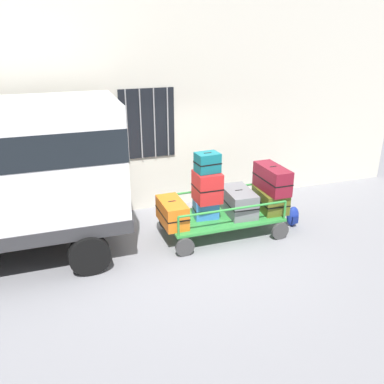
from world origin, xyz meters
TOP-DOWN VIEW (x-y plane):
  - ground_plane at (0.00, 0.00)m, footprint 40.00×40.00m
  - building_wall at (-0.00, 2.24)m, footprint 12.00×0.38m
  - luggage_cart at (0.50, 0.34)m, footprint 2.35×1.23m
  - cart_railing at (0.50, 0.34)m, footprint 2.24×1.10m
  - suitcase_left_bottom at (-0.56, 0.34)m, footprint 0.45×0.88m
  - suitcase_midleft_bottom at (0.15, 0.38)m, footprint 0.50×0.38m
  - suitcase_midleft_middle at (0.15, 0.32)m, footprint 0.48×0.53m
  - suitcase_midleft_top at (0.15, 0.32)m, footprint 0.47×0.38m
  - suitcase_center_bottom at (0.85, 0.37)m, footprint 0.57×0.95m
  - suitcase_midright_bottom at (1.56, 0.32)m, footprint 0.55×0.86m
  - suitcase_midright_middle at (1.56, 0.31)m, footprint 0.41×0.96m
  - backpack at (2.05, 0.18)m, footprint 0.27×0.22m

SIDE VIEW (x-z plane):
  - ground_plane at x=0.00m, z-range 0.00..0.00m
  - backpack at x=2.05m, z-range 0.00..0.44m
  - luggage_cart at x=0.50m, z-range 0.14..0.55m
  - suitcase_midleft_bottom at x=0.15m, z-range 0.40..0.79m
  - suitcase_midright_bottom at x=1.56m, z-range 0.40..0.83m
  - suitcase_left_bottom at x=-0.56m, z-range 0.40..0.87m
  - suitcase_center_bottom at x=0.85m, z-range 0.40..0.90m
  - cart_railing at x=0.50m, z-range 0.53..0.93m
  - suitcase_midright_middle at x=1.56m, z-range 0.83..1.34m
  - suitcase_midleft_middle at x=0.15m, z-range 0.79..1.38m
  - suitcase_midleft_top at x=0.15m, z-range 1.38..1.76m
  - building_wall at x=0.00m, z-range 0.00..5.00m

